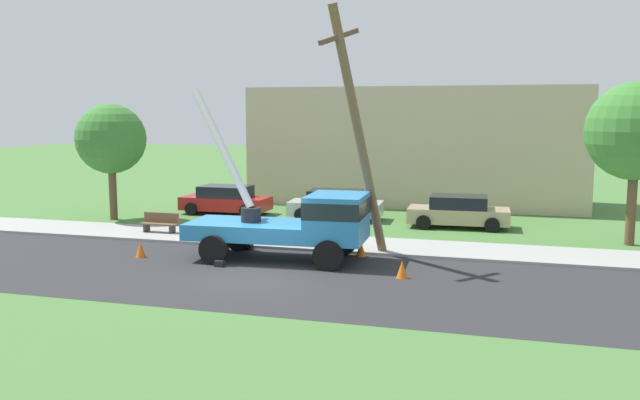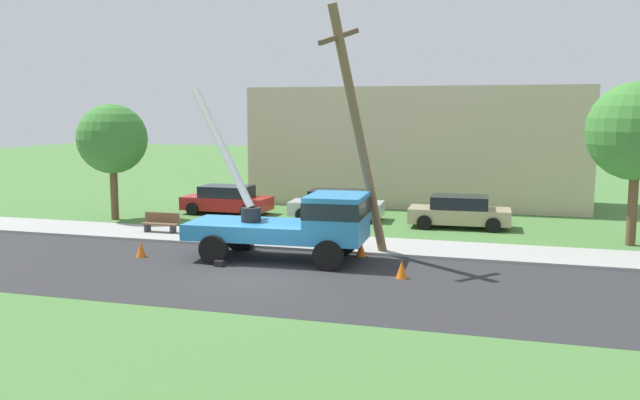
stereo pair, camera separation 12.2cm
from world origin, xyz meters
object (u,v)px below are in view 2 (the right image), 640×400
(traffic_cone_ahead, at_px, (402,269))
(parked_sedan_silver, at_px, (336,205))
(traffic_cone_curbside, at_px, (361,249))
(park_bench, at_px, (161,223))
(parked_sedan_tan, at_px, (459,212))
(utility_truck, at_px, (300,221))
(roadside_tree_near, at_px, (637,132))
(leaning_utility_pole, at_px, (358,131))
(traffic_cone_behind, at_px, (141,249))
(parked_sedan_red, at_px, (227,200))
(roadside_tree_far, at_px, (112,139))

(traffic_cone_ahead, relative_size, parked_sedan_silver, 0.12)
(traffic_cone_curbside, bearing_deg, park_bench, 168.42)
(traffic_cone_curbside, height_order, park_bench, park_bench)
(traffic_cone_curbside, xyz_separation_m, parked_sedan_tan, (2.83, 7.04, 0.43))
(utility_truck, relative_size, park_bench, 4.30)
(traffic_cone_curbside, xyz_separation_m, roadside_tree_near, (9.52, 4.90, 4.09))
(traffic_cone_curbside, bearing_deg, parked_sedan_silver, 111.31)
(utility_truck, bearing_deg, leaning_utility_pole, 25.34)
(traffic_cone_behind, bearing_deg, parked_sedan_silver, 65.59)
(utility_truck, xyz_separation_m, traffic_cone_ahead, (3.79, -1.48, -1.13))
(utility_truck, height_order, traffic_cone_curbside, utility_truck)
(traffic_cone_curbside, relative_size, parked_sedan_silver, 0.12)
(parked_sedan_silver, bearing_deg, parked_sedan_tan, -5.74)
(parked_sedan_silver, bearing_deg, parked_sedan_red, 178.17)
(utility_truck, bearing_deg, traffic_cone_curbside, 33.90)
(leaning_utility_pole, xyz_separation_m, traffic_cone_curbside, (0.04, 0.39, -4.18))
(traffic_cone_ahead, relative_size, parked_sedan_red, 0.13)
(roadside_tree_far, bearing_deg, utility_truck, -27.90)
(leaning_utility_pole, height_order, roadside_tree_far, leaning_utility_pole)
(parked_sedan_red, distance_m, parked_sedan_tan, 11.57)
(traffic_cone_curbside, bearing_deg, parked_sedan_tan, 68.11)
(utility_truck, relative_size, parked_sedan_red, 1.56)
(utility_truck, relative_size, parked_sedan_silver, 1.52)
(leaning_utility_pole, height_order, parked_sedan_silver, leaning_utility_pole)
(traffic_cone_curbside, distance_m, parked_sedan_silver, 8.19)
(traffic_cone_behind, xyz_separation_m, parked_sedan_red, (-1.23, 10.12, 0.43))
(leaning_utility_pole, bearing_deg, traffic_cone_behind, -165.49)
(parked_sedan_silver, relative_size, parked_sedan_tan, 1.01)
(roadside_tree_near, bearing_deg, parked_sedan_silver, 167.73)
(traffic_cone_curbside, distance_m, park_bench, 9.24)
(traffic_cone_behind, distance_m, parked_sedan_silver, 10.92)
(parked_sedan_tan, xyz_separation_m, park_bench, (-11.88, -5.18, -0.25))
(traffic_cone_behind, height_order, parked_sedan_silver, parked_sedan_silver)
(traffic_cone_behind, distance_m, parked_sedan_red, 10.20)
(leaning_utility_pole, distance_m, traffic_cone_curbside, 4.19)
(utility_truck, relative_size, parked_sedan_tan, 1.54)
(roadside_tree_far, bearing_deg, parked_sedan_silver, 15.97)
(traffic_cone_curbside, bearing_deg, utility_truck, -146.10)
(traffic_cone_ahead, height_order, traffic_cone_behind, same)
(utility_truck, bearing_deg, parked_sedan_red, 127.11)
(parked_sedan_silver, xyz_separation_m, park_bench, (-6.08, -5.77, -0.25))
(traffic_cone_behind, height_order, traffic_cone_curbside, same)
(leaning_utility_pole, relative_size, roadside_tree_far, 1.59)
(traffic_cone_ahead, bearing_deg, traffic_cone_behind, 177.47)
(leaning_utility_pole, xyz_separation_m, traffic_cone_ahead, (1.97, -2.34, -4.18))
(traffic_cone_behind, xyz_separation_m, parked_sedan_silver, (4.51, 9.93, 0.43))
(utility_truck, bearing_deg, parked_sedan_tan, 60.50)
(parked_sedan_tan, distance_m, roadside_tree_far, 16.42)
(traffic_cone_curbside, height_order, parked_sedan_silver, parked_sedan_silver)
(parked_sedan_red, relative_size, roadside_tree_far, 0.80)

